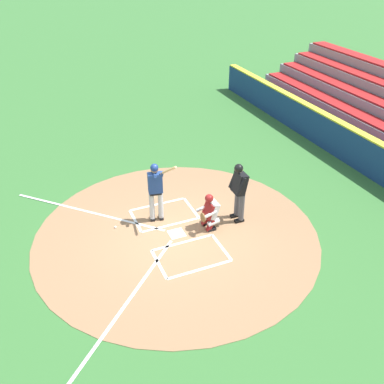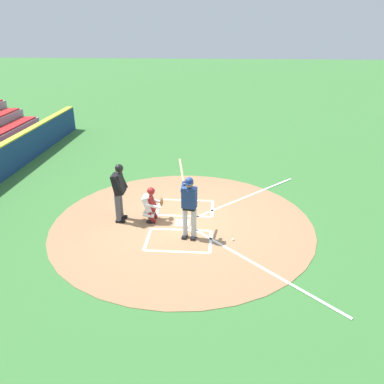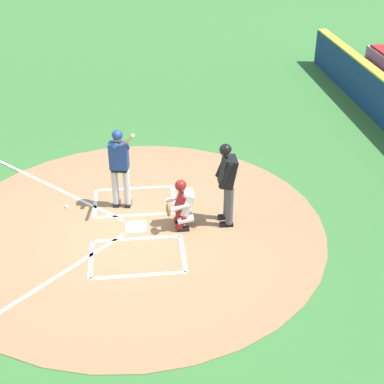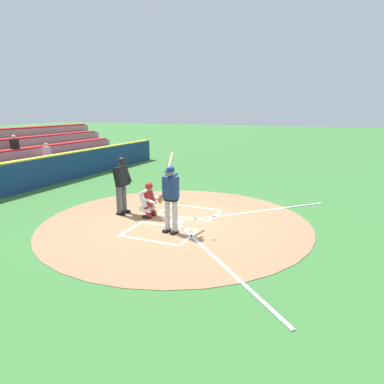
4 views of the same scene
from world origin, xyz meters
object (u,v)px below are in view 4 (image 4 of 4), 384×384
object	(u,v)px
batter	(171,194)
baseball	(213,239)
catcher	(149,199)
plate_umpire	(122,182)

from	to	relation	value
batter	baseball	distance (m)	1.65
batter	catcher	xyz separation A→B (m)	(-0.97, -1.25, -0.51)
plate_umpire	baseball	size ratio (longest dim) A/B	25.20
catcher	plate_umpire	xyz separation A→B (m)	(0.06, -0.95, 0.49)
catcher	baseball	distance (m)	2.77
batter	catcher	bearing A→B (deg)	-127.71
baseball	catcher	bearing A→B (deg)	-112.78
plate_umpire	baseball	distance (m)	3.74
plate_umpire	baseball	xyz separation A→B (m)	(0.99, 3.46, -1.04)
baseball	plate_umpire	bearing A→B (deg)	-105.96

